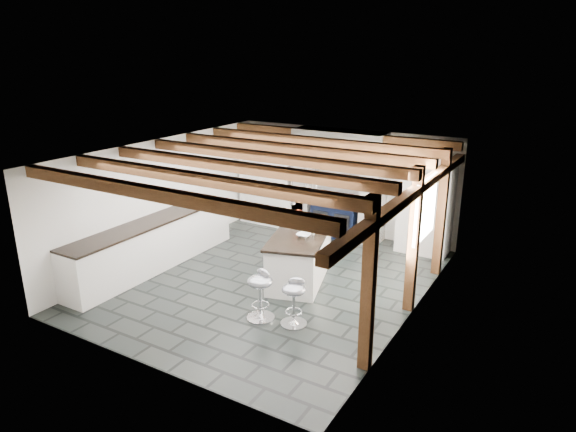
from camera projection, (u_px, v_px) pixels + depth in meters
The scene contains 6 objects.
ground at pixel (272, 280), 9.10m from camera, with size 6.00×6.00×0.00m, color black.
room_shell at pixel (283, 198), 10.22m from camera, with size 6.00×6.03×6.00m.
range_cooker at pixel (337, 215), 11.15m from camera, with size 1.00×0.63×0.99m.
kitchen_island at pixel (300, 257), 8.99m from camera, with size 1.34×1.90×1.13m.
bar_stool_near at pixel (294, 297), 7.50m from camera, with size 0.47×0.47×0.73m.
bar_stool_far at pixel (261, 289), 7.65m from camera, with size 0.49×0.49×0.79m.
Camera 1 is at (4.45, -7.01, 3.90)m, focal length 32.00 mm.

